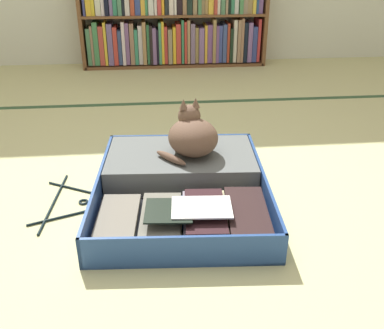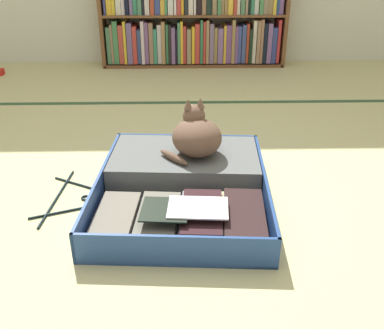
{
  "view_description": "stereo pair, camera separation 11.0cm",
  "coord_description": "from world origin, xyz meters",
  "px_view_note": "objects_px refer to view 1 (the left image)",
  "views": [
    {
      "loc": [
        -0.03,
        -1.57,
        0.98
      ],
      "look_at": [
        0.12,
        -0.05,
        0.19
      ],
      "focal_mm": 40.62,
      "sensor_mm": 36.0,
      "label": 1
    },
    {
      "loc": [
        0.08,
        -1.58,
        0.98
      ],
      "look_at": [
        0.12,
        -0.05,
        0.19
      ],
      "focal_mm": 40.62,
      "sensor_mm": 36.0,
      "label": 2
    }
  ],
  "objects_px": {
    "bookshelf": "(174,18)",
    "black_cat": "(192,135)",
    "open_suitcase": "(183,183)",
    "clothes_hanger": "(64,202)"
  },
  "relations": [
    {
      "from": "clothes_hanger",
      "to": "open_suitcase",
      "type": "bearing_deg",
      "value": 3.38
    },
    {
      "from": "open_suitcase",
      "to": "black_cat",
      "type": "relative_size",
      "value": 2.88
    },
    {
      "from": "open_suitcase",
      "to": "clothes_hanger",
      "type": "distance_m",
      "value": 0.51
    },
    {
      "from": "clothes_hanger",
      "to": "black_cat",
      "type": "bearing_deg",
      "value": 17.33
    },
    {
      "from": "bookshelf",
      "to": "clothes_hanger",
      "type": "height_order",
      "value": "bookshelf"
    },
    {
      "from": "black_cat",
      "to": "bookshelf",
      "type": "bearing_deg",
      "value": 88.7
    },
    {
      "from": "open_suitcase",
      "to": "clothes_hanger",
      "type": "height_order",
      "value": "open_suitcase"
    },
    {
      "from": "black_cat",
      "to": "clothes_hanger",
      "type": "height_order",
      "value": "black_cat"
    },
    {
      "from": "bookshelf",
      "to": "black_cat",
      "type": "distance_m",
      "value": 2.08
    },
    {
      "from": "bookshelf",
      "to": "black_cat",
      "type": "height_order",
      "value": "bookshelf"
    }
  ]
}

